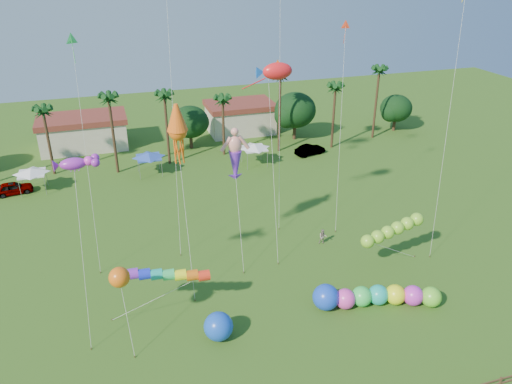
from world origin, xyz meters
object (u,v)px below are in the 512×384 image
object	(u,v)px
car_a	(13,188)
car_b	(310,150)
caterpillar_inflatable	(372,296)
blue_ball	(218,326)
spectator_b	(323,237)

from	to	relation	value
car_a	car_b	size ratio (longest dim) A/B	1.00
caterpillar_inflatable	blue_ball	distance (m)	12.89
car_a	caterpillar_inflatable	size ratio (longest dim) A/B	0.42
car_a	blue_ball	bearing A→B (deg)	-159.79
car_a	spectator_b	size ratio (longest dim) A/B	2.83
car_a	caterpillar_inflatable	xyz separation A→B (m)	(30.55, -31.72, 0.15)
spectator_b	car_a	bearing A→B (deg)	163.72
spectator_b	blue_ball	size ratio (longest dim) A/B	0.72
car_b	spectator_b	world-z (taller)	spectator_b
caterpillar_inflatable	blue_ball	world-z (taller)	blue_ball
car_a	blue_ball	world-z (taller)	blue_ball
caterpillar_inflatable	spectator_b	bearing A→B (deg)	103.20
spectator_b	caterpillar_inflatable	size ratio (longest dim) A/B	0.15
car_b	blue_ball	distance (m)	39.18
car_a	car_b	distance (m)	39.13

